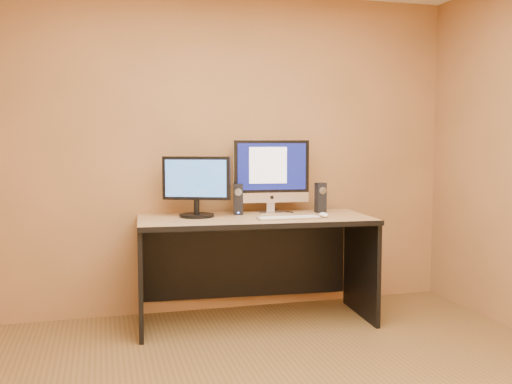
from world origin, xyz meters
TOP-DOWN VIEW (x-y plane):
  - walls at (0.00, 0.00)m, footprint 4.00×4.00m
  - desk at (0.20, 1.57)m, footprint 1.81×0.89m
  - imac at (0.40, 1.80)m, footprint 0.64×0.27m
  - second_monitor at (-0.23, 1.70)m, footprint 0.59×0.44m
  - speaker_left at (0.11, 1.76)m, footprint 0.09×0.09m
  - speaker_right at (0.78, 1.71)m, footprint 0.08×0.08m
  - keyboard at (0.41, 1.40)m, footprint 0.47×0.13m
  - mouse at (0.69, 1.43)m, footprint 0.07×0.11m
  - cable_a at (0.51, 1.86)m, footprint 0.11×0.22m
  - cable_b at (0.46, 1.92)m, footprint 0.10×0.18m

SIDE VIEW (x-z plane):
  - desk at x=0.20m, z-range 0.00..0.81m
  - cable_a at x=0.51m, z-range 0.81..0.82m
  - cable_b at x=0.46m, z-range 0.81..0.82m
  - keyboard at x=0.41m, z-range 0.81..0.83m
  - mouse at x=0.69m, z-range 0.81..0.85m
  - speaker_left at x=0.11m, z-range 0.81..1.06m
  - speaker_right at x=0.78m, z-range 0.81..1.06m
  - second_monitor at x=-0.23m, z-range 0.81..1.28m
  - imac at x=0.40m, z-range 0.81..1.42m
  - walls at x=0.00m, z-range 0.00..2.60m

